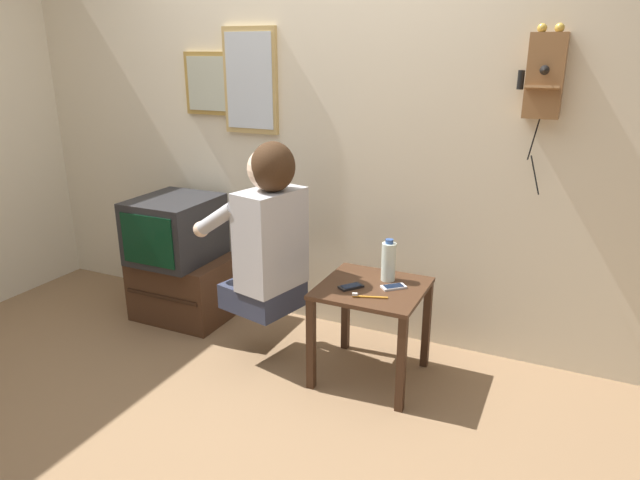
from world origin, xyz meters
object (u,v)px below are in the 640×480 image
object	(u,v)px
person	(267,230)
cell_phone_spare	(394,287)
wall_mirror	(250,81)
wall_phone_antique	(545,75)
cell_phone_held	(351,287)
water_bottle	(389,261)
television	(175,229)
toothbrush	(367,296)
framed_picture	(210,84)

from	to	relation	value
person	cell_phone_spare	size ratio (longest dim) A/B	7.04
wall_mirror	cell_phone_spare	xyz separation A→B (m)	(1.09, -0.46, -0.97)
wall_phone_antique	cell_phone_held	distance (m)	1.38
wall_phone_antique	cell_phone_spare	size ratio (longest dim) A/B	6.13
wall_phone_antique	cell_phone_held	size ratio (longest dim) A/B	5.95
wall_mirror	water_bottle	size ratio (longest dim) A/B	2.76
wall_mirror	cell_phone_held	distance (m)	1.43
television	toothbrush	world-z (taller)	television
wall_mirror	water_bottle	xyz separation A→B (m)	(1.03, -0.37, -0.87)
wall_mirror	person	bearing A→B (deg)	-53.43
cell_phone_spare	toothbrush	world-z (taller)	toothbrush
wall_mirror	cell_phone_spare	size ratio (longest dim) A/B	4.73
cell_phone_spare	water_bottle	bearing A→B (deg)	170.99
wall_mirror	wall_phone_antique	bearing A→B (deg)	-1.40
framed_picture	person	bearing A→B (deg)	-38.26
wall_phone_antique	water_bottle	distance (m)	1.17
person	wall_mirror	world-z (taller)	wall_mirror
person	wall_phone_antique	bearing A→B (deg)	-53.98
person	wall_mirror	xyz separation A→B (m)	(-0.42, 0.56, 0.73)
framed_picture	cell_phone_held	world-z (taller)	framed_picture
water_bottle	framed_picture	bearing A→B (deg)	164.20
cell_phone_held	toothbrush	size ratio (longest dim) A/B	0.80
person	wall_phone_antique	xyz separation A→B (m)	(1.25, 0.52, 0.79)
cell_phone_held	toothbrush	xyz separation A→B (m)	(0.12, -0.08, 0.00)
cell_phone_held	cell_phone_spare	distance (m)	0.22
television	wall_phone_antique	world-z (taller)	wall_phone_antique
water_bottle	toothbrush	bearing A→B (deg)	-94.00
framed_picture	cell_phone_spare	xyz separation A→B (m)	(1.39, -0.47, -0.94)
television	water_bottle	distance (m)	1.43
cell_phone_held	cell_phone_spare	xyz separation A→B (m)	(0.20, 0.09, 0.00)
toothbrush	cell_phone_held	bearing A→B (deg)	37.43
wall_phone_antique	water_bottle	xyz separation A→B (m)	(-0.63, -0.33, -0.93)
wall_phone_antique	wall_mirror	bearing A→B (deg)	178.60
cell_phone_held	water_bottle	distance (m)	0.25
person	wall_mirror	size ratio (longest dim) A/B	1.49
television	framed_picture	xyz separation A→B (m)	(0.10, 0.33, 0.87)
person	cell_phone_held	xyz separation A→B (m)	(0.48, 0.01, -0.24)
water_bottle	toothbrush	distance (m)	0.28
cell_phone_spare	toothbrush	xyz separation A→B (m)	(-0.08, -0.17, 0.00)
wall_phone_antique	toothbrush	size ratio (longest dim) A/B	4.76
water_bottle	television	bearing A→B (deg)	177.96
water_bottle	toothbrush	world-z (taller)	water_bottle
cell_phone_spare	television	bearing A→B (deg)	-138.51
person	cell_phone_spare	xyz separation A→B (m)	(0.68, 0.10, -0.24)
person	cell_phone_spare	distance (m)	0.72
cell_phone_spare	toothbrush	size ratio (longest dim) A/B	0.78
wall_phone_antique	water_bottle	size ratio (longest dim) A/B	3.58
cell_phone_held	cell_phone_spare	size ratio (longest dim) A/B	1.03
water_bottle	toothbrush	size ratio (longest dim) A/B	1.33
television	wall_mirror	xyz separation A→B (m)	(0.40, 0.32, 0.89)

